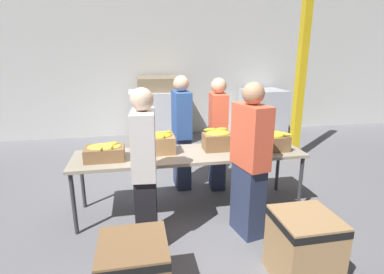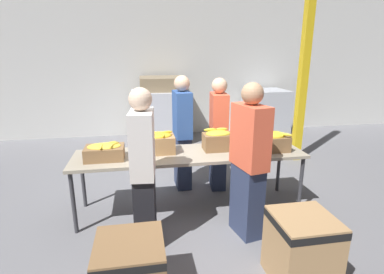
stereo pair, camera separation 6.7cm
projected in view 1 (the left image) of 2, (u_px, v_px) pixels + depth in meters
ground_plane at (190, 209)px, 4.15m from camera, size 30.00×30.00×0.00m
wall_back at (160, 56)px, 7.50m from camera, size 16.00×0.08×4.00m
sorting_table at (190, 156)px, 3.95m from camera, size 3.00×0.77×0.82m
banana_box_0 at (105, 152)px, 3.66m from camera, size 0.47×0.34×0.21m
banana_box_1 at (159, 142)px, 3.90m from camera, size 0.42×0.32×0.29m
banana_box_2 at (218, 140)px, 4.03m from camera, size 0.39×0.28×0.29m
banana_box_3 at (273, 141)px, 4.01m from camera, size 0.39×0.31×0.27m
volunteer_0 at (182, 134)px, 4.63m from camera, size 0.25×0.48×1.77m
volunteer_1 at (145, 171)px, 3.17m from camera, size 0.28×0.49×1.76m
volunteer_2 at (218, 135)px, 4.63m from camera, size 0.28×0.49×1.73m
volunteer_3 at (250, 163)px, 3.37m from camera, size 0.33×0.52×1.79m
donation_bin_0 at (134, 271)px, 2.50m from camera, size 0.57×0.57×0.60m
donation_bin_1 at (304, 245)px, 2.78m from camera, size 0.54×0.54×0.67m
support_pillar at (302, 57)px, 5.59m from camera, size 0.15×0.15×4.00m
pallet_stack_0 at (152, 118)px, 6.99m from camera, size 1.10×1.10×1.24m
pallet_stack_1 at (161, 110)px, 7.18m from camera, size 1.14×1.14×1.54m
pallet_stack_2 at (262, 113)px, 7.76m from camera, size 1.08×1.08×1.18m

